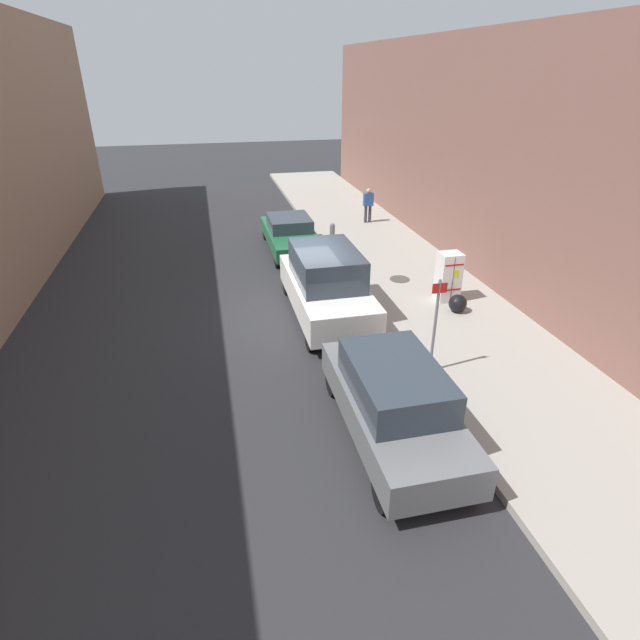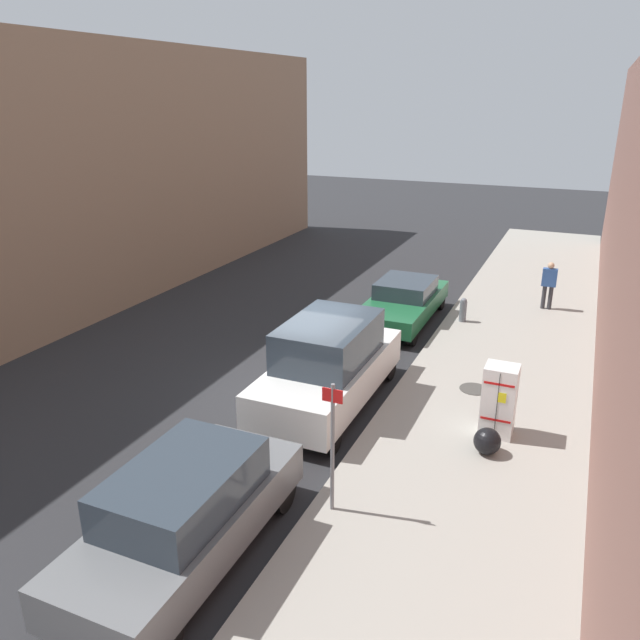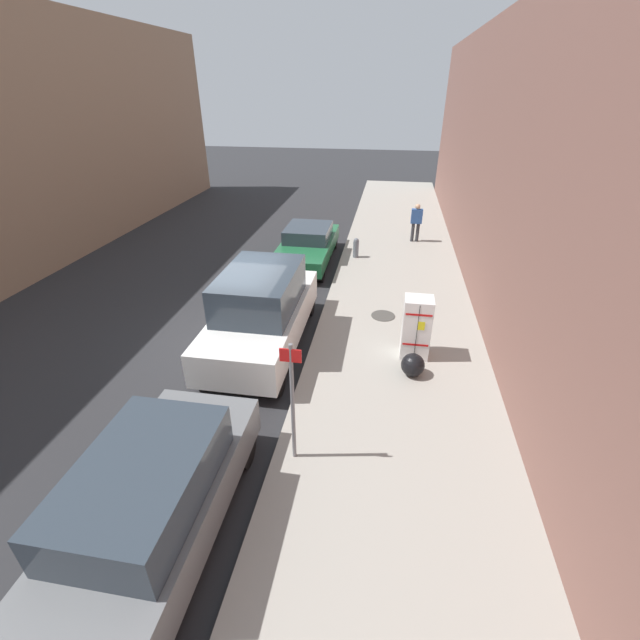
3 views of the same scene
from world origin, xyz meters
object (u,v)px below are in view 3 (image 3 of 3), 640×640
at_px(trash_bag, 413,365).
at_px(pedestrian_walking_far, 416,220).
at_px(fire_hydrant, 356,247).
at_px(parked_suv_gray, 149,504).
at_px(parked_van_white, 262,310).
at_px(discarded_refrigerator, 416,327).
at_px(parked_sedan_green, 308,244).
at_px(street_sign_post, 292,398).

xyz_separation_m(trash_bag, pedestrian_walking_far, (-0.33, -9.98, 0.65)).
bearing_deg(pedestrian_walking_far, fire_hydrant, 18.84).
distance_m(pedestrian_walking_far, parked_suv_gray, 15.38).
xyz_separation_m(trash_bag, parked_van_white, (3.89, -0.97, 0.60)).
xyz_separation_m(trash_bag, parked_suv_gray, (3.89, 4.82, 0.44)).
relative_size(trash_bag, parked_van_white, 0.11).
bearing_deg(fire_hydrant, discarded_refrigerator, 107.11).
distance_m(parked_van_white, parked_suv_gray, 5.79).
bearing_deg(pedestrian_walking_far, discarded_refrigerator, 61.81).
relative_size(discarded_refrigerator, pedestrian_walking_far, 0.97).
bearing_deg(trash_bag, fire_hydrant, -75.15).
xyz_separation_m(trash_bag, parked_sedan_green, (3.89, -7.29, 0.26)).
bearing_deg(parked_suv_gray, parked_van_white, -90.00).
relative_size(trash_bag, parked_suv_gray, 0.12).
height_order(fire_hydrant, trash_bag, fire_hydrant).
relative_size(fire_hydrant, parked_suv_gray, 0.17).
bearing_deg(parked_sedan_green, parked_suv_gray, 90.00).
height_order(pedestrian_walking_far, parked_van_white, parked_van_white).
bearing_deg(discarded_refrigerator, parked_van_white, -1.34).
distance_m(discarded_refrigerator, street_sign_post, 4.45).
relative_size(parked_sedan_green, parked_suv_gray, 1.01).
height_order(parked_sedan_green, parked_suv_gray, parked_suv_gray).
bearing_deg(parked_suv_gray, pedestrian_walking_far, -105.92).
height_order(fire_hydrant, pedestrian_walking_far, pedestrian_walking_far).
bearing_deg(parked_van_white, pedestrian_walking_far, -115.12).
height_order(discarded_refrigerator, parked_suv_gray, discarded_refrigerator).
bearing_deg(fire_hydrant, street_sign_post, 89.06).
xyz_separation_m(pedestrian_walking_far, parked_suv_gray, (4.22, 14.79, -0.21)).
xyz_separation_m(street_sign_post, trash_bag, (-2.19, -2.92, -1.09)).
bearing_deg(fire_hydrant, parked_van_white, 74.23).
bearing_deg(street_sign_post, fire_hydrant, -90.94).
bearing_deg(parked_suv_gray, discarded_refrigerator, -124.69).
xyz_separation_m(discarded_refrigerator, fire_hydrant, (2.07, -6.72, -0.39)).
xyz_separation_m(discarded_refrigerator, trash_bag, (0.05, 0.88, -0.51)).
bearing_deg(parked_sedan_green, fire_hydrant, -170.35).
xyz_separation_m(parked_sedan_green, parked_van_white, (0.00, 6.31, 0.35)).
relative_size(discarded_refrigerator, trash_bag, 2.87).
bearing_deg(discarded_refrigerator, parked_suv_gray, 55.31).
height_order(discarded_refrigerator, fire_hydrant, discarded_refrigerator).
bearing_deg(street_sign_post, parked_sedan_green, -80.54).
xyz_separation_m(street_sign_post, parked_suv_gray, (1.70, 1.90, -0.65)).
height_order(street_sign_post, parked_van_white, street_sign_post).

